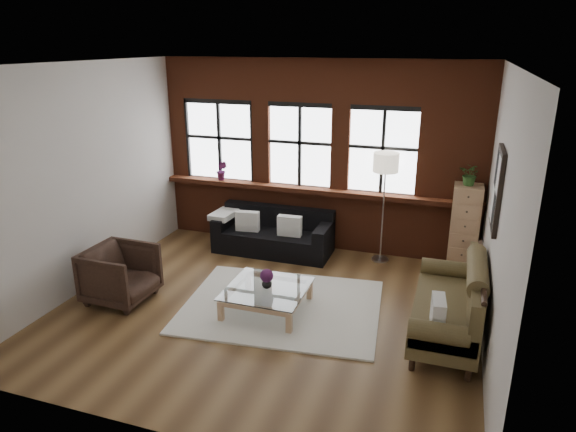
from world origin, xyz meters
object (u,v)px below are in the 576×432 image
(floor_lamp, at_px, (383,204))
(vintage_settee, at_px, (447,298))
(vase, at_px, (267,283))
(coffee_table, at_px, (267,299))
(drawer_chest, at_px, (464,229))
(armchair, at_px, (121,274))
(dark_sofa, at_px, (273,232))

(floor_lamp, bearing_deg, vintage_settee, -62.05)
(vintage_settee, bearing_deg, vase, -177.20)
(coffee_table, bearing_deg, drawer_chest, 42.01)
(coffee_table, height_order, drawer_chest, drawer_chest)
(armchair, bearing_deg, drawer_chest, -58.99)
(vintage_settee, height_order, floor_lamp, floor_lamp)
(vintage_settee, xyz_separation_m, coffee_table, (-2.28, -0.11, -0.35))
(vintage_settee, bearing_deg, drawer_chest, 85.46)
(vintage_settee, bearing_deg, floor_lamp, 117.95)
(drawer_chest, bearing_deg, floor_lamp, -178.96)
(vase, distance_m, floor_lamp, 2.54)
(dark_sofa, relative_size, vintage_settee, 1.03)
(armchair, bearing_deg, floor_lamp, -50.47)
(coffee_table, xyz_separation_m, drawer_chest, (2.45, 2.20, 0.53))
(armchair, bearing_deg, dark_sofa, -30.19)
(vase, height_order, drawer_chest, drawer_chest)
(vintage_settee, relative_size, floor_lamp, 0.98)
(drawer_chest, distance_m, floor_lamp, 1.30)
(dark_sofa, bearing_deg, vintage_settee, -32.32)
(vintage_settee, xyz_separation_m, floor_lamp, (-1.10, 2.07, 0.47))
(vintage_settee, height_order, vase, vintage_settee)
(floor_lamp, bearing_deg, drawer_chest, 1.04)
(drawer_chest, height_order, floor_lamp, floor_lamp)
(drawer_chest, xyz_separation_m, floor_lamp, (-1.26, -0.02, 0.29))
(dark_sofa, distance_m, coffee_table, 2.05)
(armchair, distance_m, floor_lamp, 4.14)
(dark_sofa, height_order, coffee_table, dark_sofa)
(armchair, height_order, drawer_chest, drawer_chest)
(vase, distance_m, drawer_chest, 3.30)
(dark_sofa, distance_m, armchair, 2.70)
(coffee_table, bearing_deg, armchair, -170.16)
(drawer_chest, bearing_deg, vintage_settee, -94.54)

